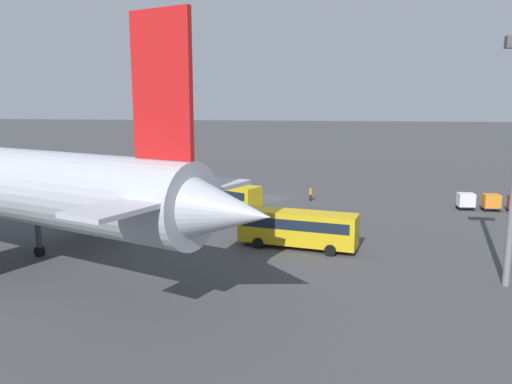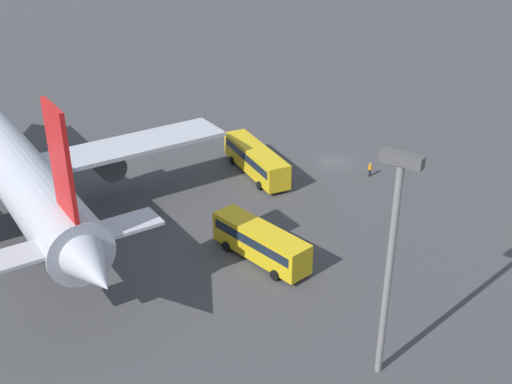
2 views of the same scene
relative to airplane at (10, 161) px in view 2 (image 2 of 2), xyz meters
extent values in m
plane|color=#424244|center=(-18.83, -32.51, -6.91)|extent=(600.00, 600.00, 0.00)
cylinder|color=#B2B7C1|center=(0.53, -0.20, 0.11)|extent=(42.16, 20.32, 5.40)
cone|color=#B2B7C1|center=(-21.10, 8.01, 0.11)|extent=(8.29, 7.04, 4.86)
cube|color=#B2B7C1|center=(-5.95, -11.22, -0.56)|extent=(12.25, 20.50, 0.44)
cube|color=red|center=(-17.57, 6.67, 7.14)|extent=(4.15, 1.86, 8.65)
cube|color=#B2B7C1|center=(-17.98, 6.82, 0.66)|extent=(7.80, 14.20, 0.28)
cylinder|color=#38383D|center=(-3.69, -8.90, -2.27)|extent=(5.88, 4.61, 2.97)
cylinder|color=#38383D|center=(-2.72, -2.72, -4.75)|extent=(0.50, 0.50, 4.32)
cylinder|color=black|center=(-2.72, -2.72, -6.46)|extent=(1.02, 0.79, 0.90)
cube|color=gold|center=(-13.07, -23.81, -4.99)|extent=(12.39, 8.41, 2.93)
cube|color=#192333|center=(-13.07, -23.81, -4.48)|extent=(11.52, 7.97, 0.94)
cylinder|color=black|center=(-8.95, -24.39, -6.41)|extent=(1.02, 0.74, 1.00)
cylinder|color=black|center=(-10.33, -26.93, -6.41)|extent=(1.02, 0.74, 1.00)
cylinder|color=black|center=(-15.82, -20.69, -6.41)|extent=(1.02, 0.74, 1.00)
cylinder|color=black|center=(-17.19, -23.23, -6.41)|extent=(1.02, 0.74, 1.00)
cube|color=gold|center=(-24.45, -8.87, -5.00)|extent=(11.05, 4.67, 2.93)
cube|color=#192333|center=(-24.45, -8.87, -4.48)|extent=(10.21, 4.54, 0.94)
cylinder|color=black|center=(-20.91, -8.14, -6.41)|extent=(1.04, 0.49, 1.00)
cylinder|color=black|center=(-21.45, -10.87, -6.41)|extent=(1.04, 0.49, 1.00)
cylinder|color=black|center=(-27.45, -6.87, -6.41)|extent=(1.04, 0.49, 1.00)
cylinder|color=black|center=(-27.98, -9.60, -6.41)|extent=(1.04, 0.49, 1.00)
cylinder|color=#1E1E2D|center=(-24.43, -31.32, -6.48)|extent=(0.32, 0.32, 0.85)
cylinder|color=orange|center=(-24.43, -31.32, -5.73)|extent=(0.38, 0.38, 0.65)
sphere|color=tan|center=(-24.43, -31.32, -5.29)|extent=(0.24, 0.24, 0.24)
cylinder|color=slate|center=(-40.15, -1.82, 1.43)|extent=(0.50, 0.50, 16.68)
cube|color=#4C4C4C|center=(-40.15, -1.82, 10.17)|extent=(2.80, 0.70, 0.80)
camera|label=1|loc=(-27.80, 35.09, 6.17)|focal=35.00mm
camera|label=2|loc=(-54.08, 32.71, 26.35)|focal=45.00mm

